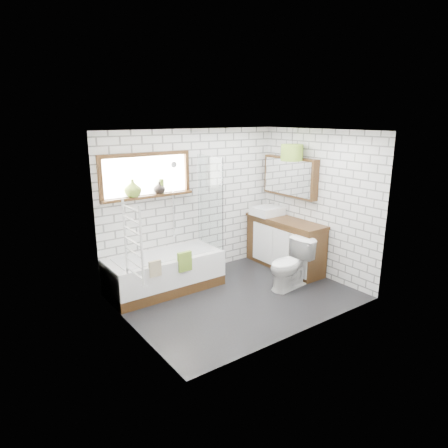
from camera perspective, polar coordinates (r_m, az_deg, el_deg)
floor at (r=6.28m, az=2.04°, el=-10.34°), size 3.40×2.60×0.01m
ceiling at (r=5.67m, az=2.29°, el=13.19°), size 3.40×2.60×0.01m
wall_back at (r=6.90m, az=-4.53°, el=3.00°), size 3.40×0.01×2.50m
wall_front at (r=4.93m, az=11.53°, el=-2.26°), size 3.40×0.01×2.50m
wall_left at (r=5.02m, az=-13.38°, el=-2.04°), size 0.01×2.60×2.50m
wall_right at (r=7.01m, az=13.24°, el=2.83°), size 0.01×2.60×2.50m
window at (r=6.37m, az=-11.00°, el=6.78°), size 1.52×0.16×0.68m
towel_radiator at (r=5.05m, az=-12.88°, el=-2.50°), size 0.06×0.52×1.00m
mirror_cabinet at (r=7.27m, az=9.41°, el=6.68°), size 0.16×1.20×0.70m
shower_riser at (r=6.64m, az=-7.29°, el=3.33°), size 0.02×0.02×1.30m
bathtub at (r=6.47m, az=-8.46°, el=-6.83°), size 1.81×0.80×0.58m
shower_screen at (r=6.60m, az=-2.00°, el=3.23°), size 0.02×0.72×1.50m
towel_green at (r=6.11m, az=-5.64°, el=-5.36°), size 0.22×0.06×0.31m
towel_beige at (r=5.90m, az=-9.82°, el=-6.30°), size 0.18×0.05×0.24m
vanity at (r=7.34m, az=8.65°, el=-2.76°), size 0.52×1.61×0.92m
basin at (r=7.46m, az=6.18°, el=1.88°), size 0.52×0.45×0.15m
tap at (r=7.55m, az=7.10°, el=2.46°), size 0.03×0.03×0.16m
toilet at (r=6.52m, az=9.42°, el=-5.72°), size 0.53×0.82×0.80m
vase_olive at (r=6.27m, az=-12.89°, el=4.83°), size 0.32×0.32×0.27m
vase_dark at (r=6.46m, az=-9.21°, el=4.96°), size 0.20×0.20×0.19m
bottle at (r=6.48m, az=-8.88°, el=5.17°), size 0.10×0.10×0.23m
pendant at (r=6.97m, az=9.67°, el=10.03°), size 0.37×0.37×0.28m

